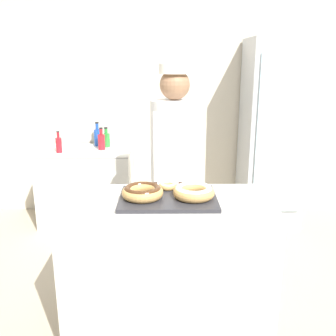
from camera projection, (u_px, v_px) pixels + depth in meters
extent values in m
plane|color=#B7A88E|center=(168.00, 323.00, 2.58)|extent=(14.00, 14.00, 0.00)
cube|color=beige|center=(166.00, 97.00, 4.26)|extent=(8.00, 0.06, 2.70)
cube|color=beige|center=(168.00, 264.00, 2.45)|extent=(1.29, 0.63, 0.90)
cube|color=#2D2D33|center=(168.00, 198.00, 2.33)|extent=(0.60, 0.44, 0.02)
torus|color=tan|center=(143.00, 192.00, 2.29)|extent=(0.26, 0.26, 0.07)
torus|color=#472814|center=(143.00, 190.00, 2.29)|extent=(0.23, 0.23, 0.04)
torus|color=tan|center=(194.00, 192.00, 2.30)|extent=(0.26, 0.26, 0.07)
torus|color=white|center=(194.00, 189.00, 2.29)|extent=(0.23, 0.23, 0.04)
torus|color=tan|center=(168.00, 186.00, 2.46)|extent=(0.12, 0.12, 0.04)
torus|color=beige|center=(168.00, 184.00, 2.46)|extent=(0.11, 0.11, 0.02)
cube|color=black|center=(150.00, 186.00, 2.46)|extent=(0.09, 0.09, 0.03)
cube|color=black|center=(186.00, 186.00, 2.46)|extent=(0.09, 0.09, 0.03)
cylinder|color=#4C4C51|center=(174.00, 228.00, 3.08)|extent=(0.27, 0.27, 0.83)
cylinder|color=white|center=(174.00, 141.00, 2.88)|extent=(0.37, 0.37, 0.62)
cube|color=silver|center=(175.00, 198.00, 2.83)|extent=(0.31, 0.02, 1.31)
sphere|color=#936B4C|center=(175.00, 85.00, 2.76)|extent=(0.23, 0.23, 0.23)
cylinder|color=white|center=(175.00, 69.00, 2.73)|extent=(0.24, 0.24, 0.07)
cube|color=#ADB2B7|center=(272.00, 134.00, 4.00)|extent=(0.60, 0.64, 1.97)
cube|color=silver|center=(281.00, 137.00, 3.68)|extent=(0.49, 0.02, 1.57)
cube|color=silver|center=(88.00, 186.00, 4.14)|extent=(0.98, 0.63, 0.82)
cube|color=gray|center=(85.00, 151.00, 4.03)|extent=(0.98, 0.63, 0.01)
cylinder|color=red|center=(102.00, 142.00, 4.02)|extent=(0.07, 0.07, 0.16)
cylinder|color=red|center=(101.00, 132.00, 3.98)|extent=(0.03, 0.03, 0.06)
cylinder|color=black|center=(101.00, 128.00, 3.97)|extent=(0.04, 0.04, 0.01)
cylinder|color=#2D8C38|center=(106.00, 140.00, 4.15)|extent=(0.08, 0.08, 0.15)
cylinder|color=#2D8C38|center=(106.00, 131.00, 4.12)|extent=(0.03, 0.03, 0.06)
cylinder|color=black|center=(106.00, 128.00, 4.11)|extent=(0.04, 0.04, 0.01)
cylinder|color=red|center=(59.00, 145.00, 3.88)|extent=(0.06, 0.06, 0.15)
cylinder|color=red|center=(58.00, 135.00, 3.85)|extent=(0.03, 0.03, 0.06)
cylinder|color=black|center=(58.00, 132.00, 3.84)|extent=(0.03, 0.03, 0.01)
cylinder|color=#1E4CB2|center=(98.00, 138.00, 4.20)|extent=(0.08, 0.08, 0.18)
cylinder|color=#1E4CB2|center=(97.00, 127.00, 4.16)|extent=(0.04, 0.04, 0.07)
cylinder|color=black|center=(97.00, 123.00, 4.15)|extent=(0.04, 0.04, 0.01)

